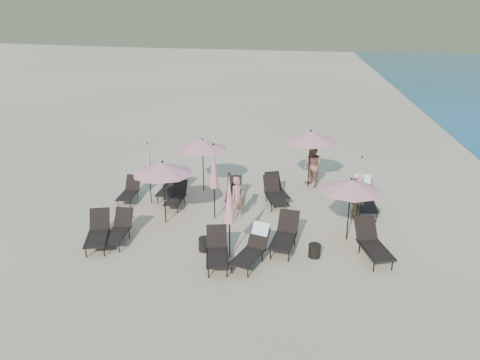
# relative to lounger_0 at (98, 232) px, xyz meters

# --- Properties ---
(ground) EXTENTS (800.00, 800.00, 0.00)m
(ground) POSITION_rel_lounger_0_xyz_m (5.06, -0.02, -0.45)
(ground) COLOR #D6BA8C
(ground) RESTS_ON ground
(lounger_0) EXTENTS (1.05, 1.78, 0.96)m
(lounger_0) POSITION_rel_lounger_0_xyz_m (0.00, 0.00, 0.00)
(lounger_0) COLOR black
(lounger_0) RESTS_ON ground
(lounger_1) EXTENTS (0.62, 1.56, 0.89)m
(lounger_1) POSITION_rel_lounger_0_xyz_m (0.55, 0.34, -0.03)
(lounger_1) COLOR black
(lounger_1) RESTS_ON ground
(lounger_2) EXTENTS (0.91, 1.71, 0.93)m
(lounger_2) POSITION_rel_lounger_0_xyz_m (3.90, -0.68, -0.01)
(lounger_2) COLOR black
(lounger_2) RESTS_ON ground
(lounger_3) EXTENTS (1.10, 1.74, 1.02)m
(lounger_3) POSITION_rel_lounger_0_xyz_m (4.92, -0.47, 0.04)
(lounger_3) COLOR black
(lounger_3) RESTS_ON ground
(lounger_4) EXTENTS (0.92, 1.80, 0.99)m
(lounger_4) POSITION_rel_lounger_0_xyz_m (5.82, 0.53, 0.01)
(lounger_4) COLOR black
(lounger_4) RESTS_ON ground
(lounger_5) EXTENTS (1.10, 1.87, 1.01)m
(lounger_5) POSITION_rel_lounger_0_xyz_m (8.42, 0.29, 0.02)
(lounger_5) COLOR black
(lounger_5) RESTS_ON ground
(lounger_6) EXTENTS (0.61, 1.51, 0.86)m
(lounger_6) POSITION_rel_lounger_0_xyz_m (-0.27, 3.61, -0.05)
(lounger_6) COLOR black
(lounger_6) RESTS_ON ground
(lounger_7) EXTENTS (0.62, 1.48, 0.84)m
(lounger_7) POSITION_rel_lounger_0_xyz_m (1.65, 3.36, -0.06)
(lounger_7) COLOR black
(lounger_7) RESTS_ON ground
(lounger_8) EXTENTS (0.69, 1.54, 0.86)m
(lounger_8) POSITION_rel_lounger_0_xyz_m (3.74, 4.00, -0.05)
(lounger_8) COLOR black
(lounger_8) RESTS_ON ground
(lounger_9) EXTENTS (1.10, 1.71, 0.92)m
(lounger_9) POSITION_rel_lounger_0_xyz_m (5.34, 4.49, -0.02)
(lounger_9) COLOR black
(lounger_9) RESTS_ON ground
(lounger_10) EXTENTS (1.03, 1.74, 0.94)m
(lounger_10) POSITION_rel_lounger_0_xyz_m (5.28, 4.02, -0.01)
(lounger_10) COLOR black
(lounger_10) RESTS_ON ground
(lounger_11) EXTENTS (0.75, 1.90, 1.17)m
(lounger_11) POSITION_rel_lounger_0_xyz_m (8.60, 3.76, 0.11)
(lounger_11) COLOR black
(lounger_11) RESTS_ON ground
(lounger_12) EXTENTS (0.69, 1.71, 1.05)m
(lounger_12) POSITION_rel_lounger_0_xyz_m (1.16, 4.30, 0.05)
(lounger_12) COLOR black
(lounger_12) RESTS_ON ground
(umbrella_open_0) EXTENTS (2.10, 2.10, 2.27)m
(umbrella_open_0) POSITION_rel_lounger_0_xyz_m (1.64, 1.87, 1.55)
(umbrella_open_0) COLOR black
(umbrella_open_0) RESTS_ON ground
(umbrella_open_1) EXTENTS (1.96, 1.96, 2.11)m
(umbrella_open_1) POSITION_rel_lounger_0_xyz_m (7.78, 1.35, 1.42)
(umbrella_open_1) COLOR black
(umbrella_open_1) RESTS_ON ground
(umbrella_open_2) EXTENTS (2.05, 2.05, 2.21)m
(umbrella_open_2) POSITION_rel_lounger_0_xyz_m (2.35, 5.04, 1.50)
(umbrella_open_2) COLOR black
(umbrella_open_2) RESTS_ON ground
(umbrella_open_3) EXTENTS (2.26, 2.26, 2.44)m
(umbrella_open_3) POSITION_rel_lounger_0_xyz_m (6.59, 6.06, 1.70)
(umbrella_open_3) COLOR black
(umbrella_open_3) RESTS_ON ground
(umbrella_closed_0) EXTENTS (0.31, 0.31, 2.69)m
(umbrella_closed_0) POSITION_rel_lounger_0_xyz_m (4.21, -0.25, 1.42)
(umbrella_closed_0) COLOR black
(umbrella_closed_0) RESTS_ON ground
(umbrella_closed_1) EXTENTS (0.28, 0.28, 2.43)m
(umbrella_closed_1) POSITION_rel_lounger_0_xyz_m (8.23, 2.67, 1.24)
(umbrella_closed_1) COLOR black
(umbrella_closed_1) RESTS_ON ground
(umbrella_closed_2) EXTENTS (0.28, 0.28, 2.42)m
(umbrella_closed_2) POSITION_rel_lounger_0_xyz_m (0.63, 3.45, 1.24)
(umbrella_closed_2) COLOR black
(umbrella_closed_2) RESTS_ON ground
(umbrella_closed_3) EXTENTS (0.32, 0.32, 2.77)m
(umbrella_closed_3) POSITION_rel_lounger_0_xyz_m (3.27, 2.42, 1.47)
(umbrella_closed_3) COLOR black
(umbrella_closed_3) RESTS_ON ground
(side_table_0) EXTENTS (0.42, 0.42, 0.41)m
(side_table_0) POSITION_rel_lounger_0_xyz_m (3.40, 0.07, -0.25)
(side_table_0) COLOR black
(side_table_0) RESTS_ON ground
(side_table_1) EXTENTS (0.37, 0.37, 0.41)m
(side_table_1) POSITION_rel_lounger_0_xyz_m (6.72, 0.08, -0.24)
(side_table_1) COLOR black
(side_table_1) RESTS_ON ground
(beachgoer_a) EXTENTS (0.67, 0.68, 1.58)m
(beachgoer_a) POSITION_rel_lounger_0_xyz_m (4.09, 2.48, 0.34)
(beachgoer_a) COLOR tan
(beachgoer_a) RESTS_ON ground
(beachgoer_b) EXTENTS (1.03, 1.09, 1.77)m
(beachgoer_b) POSITION_rel_lounger_0_xyz_m (6.73, 6.07, 0.44)
(beachgoer_b) COLOR #9B5F50
(beachgoer_b) RESTS_ON ground
(beachgoer_c) EXTENTS (0.72, 1.04, 1.64)m
(beachgoer_c) POSITION_rel_lounger_0_xyz_m (8.20, 2.84, 0.37)
(beachgoer_c) COLOR tan
(beachgoer_c) RESTS_ON ground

